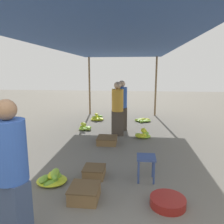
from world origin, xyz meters
The scene contains 16 objects.
canopy_post_back_left centered at (-1.50, 8.33, 1.30)m, with size 0.08×0.08×2.59m, color olive.
canopy_post_back_right centered at (1.50, 8.33, 1.30)m, with size 0.08×0.08×2.59m, color olive.
canopy_tarp centered at (0.00, 4.31, 2.61)m, with size 3.39×8.43×0.04m, color #33569E.
vendor_foreground centered at (-0.73, 0.60, 0.89)m, with size 0.49×0.49×1.71m.
stool centered at (0.84, 2.27, 0.37)m, with size 0.34×0.34×0.47m.
basin_black centered at (1.14, 1.51, 0.07)m, with size 0.54×0.54×0.13m.
banana_pile_left_0 centered at (-0.84, 1.97, 0.09)m, with size 0.55×0.51×0.25m.
banana_pile_left_1 centered at (-1.07, 5.55, 0.09)m, with size 0.48×0.35×0.28m.
banana_pile_left_2 centered at (-0.93, 7.07, 0.09)m, with size 0.53×0.58×0.29m.
banana_pile_right_0 centered at (0.86, 4.85, 0.11)m, with size 0.51×0.46×0.30m.
banana_pile_right_1 centered at (0.92, 7.03, 0.06)m, with size 0.64×0.63×0.14m.
crate_near centered at (-0.14, 1.53, 0.12)m, with size 0.47×0.47×0.23m.
crate_mid centered at (-0.14, 4.23, 0.10)m, with size 0.54×0.54×0.19m.
crate_far centered at (-0.13, 2.29, 0.10)m, with size 0.41×0.41×0.20m.
shopper_walking_mid centered at (0.08, 5.03, 0.87)m, with size 0.39×0.39×1.67m.
shopper_walking_far centered at (0.16, 5.70, 0.87)m, with size 0.39×0.38×1.68m.
Camera 1 is at (0.63, -1.53, 2.01)m, focal length 35.00 mm.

